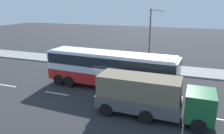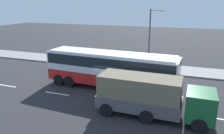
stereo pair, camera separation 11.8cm
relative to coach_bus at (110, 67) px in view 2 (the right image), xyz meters
name	(u,v)px [view 2 (the right image)]	position (x,y,z in m)	size (l,w,h in m)	color
ground_plane	(110,89)	(0.12, -0.32, -2.15)	(120.00, 120.00, 0.00)	#28282B
sidewalk_curb	(133,66)	(0.12, 8.00, -2.07)	(80.00, 4.00, 0.15)	gray
lane_centreline	(60,94)	(-3.69, -2.87, -2.14)	(27.53, 0.16, 0.01)	white
coach_bus	(110,67)	(0.00, 0.00, 0.00)	(12.48, 3.29, 3.46)	red
cargo_truck	(151,95)	(4.52, -4.06, -0.58)	(8.00, 2.59, 2.89)	#19592D
pedestrian_near_curb	(94,58)	(-4.70, 6.69, -1.09)	(0.32, 0.32, 1.59)	black
street_lamp	(151,36)	(2.47, 6.63, 2.06)	(1.67, 0.24, 7.09)	#47474C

